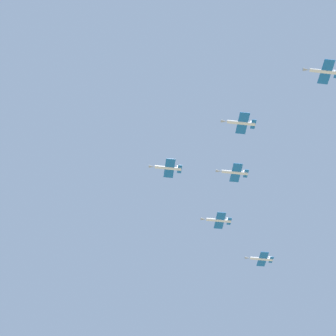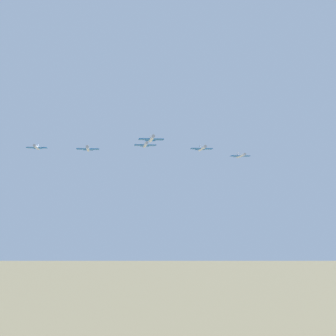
% 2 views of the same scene
% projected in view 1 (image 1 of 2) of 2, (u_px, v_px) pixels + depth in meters
% --- Properties ---
extents(jet_lead, '(8.62, 9.28, 2.23)m').
position_uv_depth(jet_lead, '(167.00, 168.00, 174.25)').
color(jet_lead, white).
extents(jet_port_inner, '(8.62, 9.28, 2.23)m').
position_uv_depth(jet_port_inner, '(240.00, 123.00, 163.46)').
color(jet_port_inner, white).
extents(jet_starboard_inner, '(8.62, 9.28, 2.23)m').
position_uv_depth(jet_starboard_inner, '(218.00, 220.00, 186.83)').
color(jet_starboard_inner, white).
extents(jet_port_outer, '(8.62, 9.28, 2.23)m').
position_uv_depth(jet_port_outer, '(234.00, 172.00, 176.50)').
color(jet_port_outer, white).
extents(jet_starboard_outer, '(8.62, 9.28, 2.23)m').
position_uv_depth(jet_starboard_outer, '(324.00, 72.00, 152.64)').
color(jet_starboard_outer, white).
extents(jet_center_rear, '(8.62, 9.28, 2.23)m').
position_uv_depth(jet_center_rear, '(261.00, 259.00, 202.16)').
color(jet_center_rear, white).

